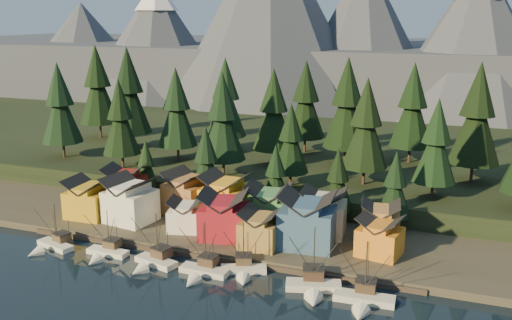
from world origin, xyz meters
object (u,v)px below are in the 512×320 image
(boat_3, at_px, (201,265))
(boat_5, at_px, (314,279))
(boat_2, at_px, (152,255))
(house_front_0, at_px, (89,197))
(house_back_1, at_px, (187,191))
(house_back_0, at_px, (125,185))
(boat_1, at_px, (104,247))
(house_front_1, at_px, (130,198))
(boat_6, at_px, (364,293))
(boat_0, at_px, (50,240))
(boat_4, at_px, (244,264))

(boat_3, height_order, boat_5, boat_5)
(boat_2, distance_m, boat_3, 10.26)
(house_front_0, xyz_separation_m, house_back_1, (19.45, 9.59, 0.56))
(boat_3, distance_m, house_back_0, 40.23)
(boat_1, bearing_deg, house_back_0, 115.11)
(boat_1, relative_size, house_front_1, 0.91)
(house_front_1, bearing_deg, boat_6, -8.38)
(boat_6, bearing_deg, house_back_1, 147.71)
(boat_0, distance_m, boat_2, 22.94)
(house_front_1, relative_size, house_back_0, 1.05)
(boat_2, bearing_deg, boat_0, -165.40)
(house_front_0, bearing_deg, boat_1, -47.94)
(house_front_1, bearing_deg, house_front_0, -167.54)
(boat_0, distance_m, boat_6, 62.06)
(boat_3, height_order, house_front_1, house_front_1)
(boat_3, relative_size, boat_4, 1.05)
(boat_5, xyz_separation_m, house_front_1, (-44.89, 15.06, 4.28))
(boat_2, bearing_deg, boat_5, 15.62)
(boat_5, bearing_deg, house_front_0, 150.37)
(boat_1, xyz_separation_m, boat_4, (27.91, 2.04, 0.10))
(boat_0, bearing_deg, boat_5, 16.72)
(house_front_0, height_order, house_back_1, house_back_1)
(boat_4, height_order, boat_5, boat_5)
(house_front_0, distance_m, house_front_1, 10.30)
(house_front_0, xyz_separation_m, house_back_0, (3.39, 9.17, 0.42))
(boat_4, relative_size, house_back_0, 0.99)
(house_front_0, distance_m, house_back_1, 21.70)
(house_front_0, bearing_deg, house_back_0, 67.81)
(house_front_1, height_order, house_back_1, house_front_1)
(house_front_1, bearing_deg, boat_1, -67.98)
(boat_0, xyz_separation_m, house_front_0, (-1.72, 15.07, 4.24))
(house_front_0, bearing_deg, boat_3, -25.75)
(boat_1, bearing_deg, boat_6, -0.60)
(house_front_0, relative_size, house_back_1, 0.86)
(boat_0, relative_size, boat_3, 0.93)
(house_front_1, xyz_separation_m, house_back_0, (-6.87, 8.51, -0.19))
(boat_0, relative_size, boat_4, 0.98)
(boat_1, bearing_deg, house_front_0, 135.19)
(house_front_1, bearing_deg, boat_2, -38.64)
(boat_2, height_order, boat_3, boat_2)
(boat_6, xyz_separation_m, house_back_0, (-60.38, 25.05, 4.38))
(house_back_1, bearing_deg, house_front_1, -124.05)
(house_front_1, distance_m, house_back_1, 12.82)
(boat_0, height_order, house_back_0, house_back_0)
(boat_3, xyz_separation_m, house_back_1, (-15.46, 25.01, 4.62))
(boat_4, bearing_deg, house_back_1, 114.88)
(boat_2, relative_size, boat_6, 0.97)
(boat_6, bearing_deg, house_back_0, 155.06)
(boat_4, bearing_deg, boat_0, 163.41)
(boat_6, bearing_deg, boat_2, 176.32)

